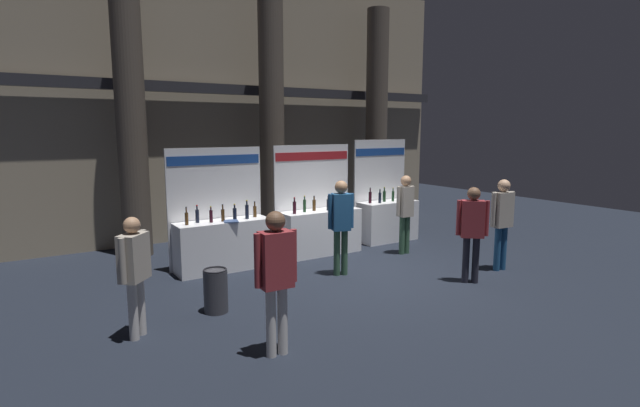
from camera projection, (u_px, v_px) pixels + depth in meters
name	position (u px, v px, depth m)	size (l,w,h in m)	color
ground_plane	(367.00, 275.00, 9.21)	(24.00, 24.00, 0.00)	black
hall_colonnade	(258.00, 108.00, 12.57)	(11.84, 1.45, 6.77)	gray
exhibitor_booth_0	(222.00, 239.00, 9.49)	(1.94, 0.71, 2.39)	white
exhibitor_booth_1	(319.00, 227.00, 10.72)	(1.92, 0.66, 2.40)	white
exhibitor_booth_2	(386.00, 216.00, 11.99)	(1.59, 0.66, 2.49)	white
trash_bin	(216.00, 291.00, 7.29)	(0.36, 0.36, 0.67)	#38383D
visitor_0	(405.00, 208.00, 10.63)	(0.48, 0.24, 1.75)	#33563D
visitor_1	(472.00, 226.00, 8.59)	(0.45, 0.42, 1.74)	#23232D
visitor_2	(276.00, 270.00, 5.78)	(0.56, 0.26, 1.79)	silver
visitor_3	(502.00, 216.00, 9.37)	(0.57, 0.25, 1.79)	navy
visitor_4	(134.00, 266.00, 6.31)	(0.46, 0.47, 1.63)	silver
visitor_5	(341.00, 219.00, 9.04)	(0.48, 0.34, 1.81)	#33563D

